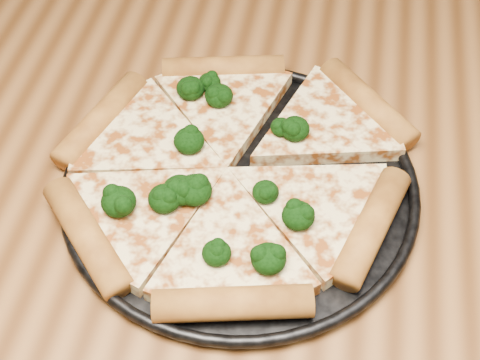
# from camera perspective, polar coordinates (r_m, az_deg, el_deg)

# --- Properties ---
(dining_table) EXTENTS (1.20, 0.90, 0.75)m
(dining_table) POSITION_cam_1_polar(r_m,az_deg,el_deg) (0.72, 5.57, -6.91)
(dining_table) COLOR brown
(dining_table) RESTS_ON ground
(pizza_pan) EXTENTS (0.34, 0.34, 0.02)m
(pizza_pan) POSITION_cam_1_polar(r_m,az_deg,el_deg) (0.65, 0.00, -0.47)
(pizza_pan) COLOR black
(pizza_pan) RESTS_ON dining_table
(pizza) EXTENTS (0.35, 0.34, 0.03)m
(pizza) POSITION_cam_1_polar(r_m,az_deg,el_deg) (0.65, -0.72, 1.03)
(pizza) COLOR beige
(pizza) RESTS_ON pizza_pan
(broccoli_florets) EXTENTS (0.19, 0.23, 0.02)m
(broccoli_florets) POSITION_cam_1_polar(r_m,az_deg,el_deg) (0.64, -2.23, 0.85)
(broccoli_florets) COLOR black
(broccoli_florets) RESTS_ON pizza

